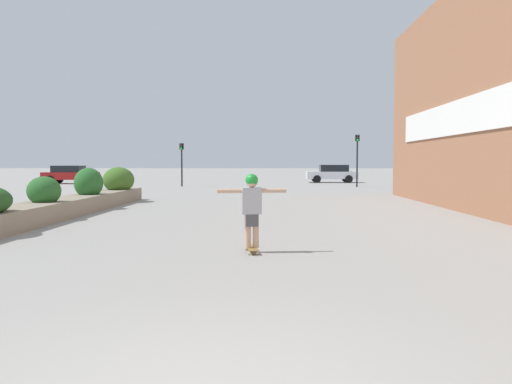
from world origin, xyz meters
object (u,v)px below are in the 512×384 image
skateboard (252,249)px  skateboarder (252,203)px  car_center_right (70,174)px  traffic_light_left (182,157)px  car_center_left (332,173)px  traffic_light_right (357,152)px  car_leftmost (461,173)px

skateboard → skateboarder: skateboarder is taller
car_center_right → traffic_light_left: (9.96, -4.35, 1.37)m
skateboarder → car_center_right: skateboarder is taller
car_center_left → traffic_light_left: (-11.74, -7.28, 1.35)m
traffic_light_left → traffic_light_right: traffic_light_right is taller
car_leftmost → traffic_light_right: traffic_light_right is taller
skateboarder → car_center_right: bearing=108.8°
skateboarder → traffic_light_left: 27.14m
car_center_left → car_center_right: 21.90m
car_center_right → traffic_light_left: size_ratio=1.36×
traffic_light_left → traffic_light_right: bearing=-2.6°
car_leftmost → car_center_right: (-32.19, -1.66, -0.06)m
traffic_light_left → car_leftmost: bearing=15.1°
car_center_right → car_leftmost: bearing=93.0°
skateboard → car_center_right: 34.70m
car_leftmost → car_center_left: (-10.49, 1.27, -0.04)m
skateboarder → car_leftmost: car_leftmost is taller
car_center_left → traffic_light_left: traffic_light_left is taller
car_center_left → skateboard: bearing=170.4°
car_center_left → traffic_light_left: bearing=121.8°
skateboard → car_center_left: bearing=71.8°
car_center_right → traffic_light_right: size_ratio=1.15×
skateboarder → car_center_left: car_center_left is taller
skateboard → skateboarder: size_ratio=0.53×
skateboard → skateboarder: bearing=81.3°
car_leftmost → skateboarder: bearing=153.5°
skateboarder → traffic_light_right: (6.44, 25.86, 1.54)m
skateboard → traffic_light_right: traffic_light_right is taller
car_center_right → skateboard: bearing=27.5°
car_center_left → car_center_right: size_ratio=1.02×
traffic_light_right → skateboarder: bearing=-104.0°
skateboard → traffic_light_right: (6.44, 25.86, 2.42)m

